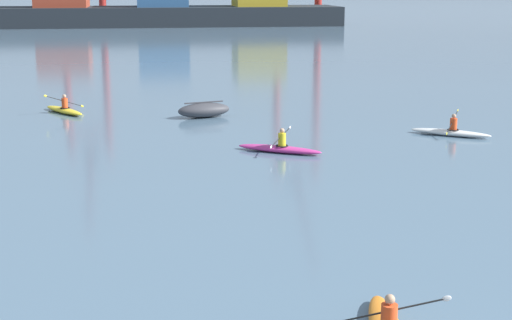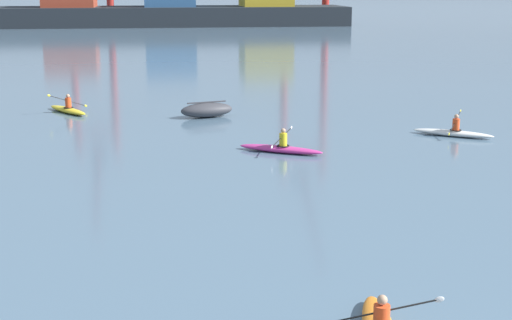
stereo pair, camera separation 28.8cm
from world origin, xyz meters
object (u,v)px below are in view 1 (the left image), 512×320
object	(u,v)px
container_barge	(165,7)
capsized_dinghy	(204,110)
kayak_yellow	(64,110)
kayak_white	(451,132)
kayak_magenta	(280,148)

from	to	relation	value
container_barge	capsized_dinghy	size ratio (longest dim) A/B	18.85
kayak_yellow	kayak_white	bearing A→B (deg)	-26.00
capsized_dinghy	kayak_white	bearing A→B (deg)	-30.89
container_barge	kayak_yellow	size ratio (longest dim) A/B	16.69
capsized_dinghy	kayak_yellow	xyz separation A→B (m)	(-6.81, 2.21, -0.18)
capsized_dinghy	kayak_magenta	xyz separation A→B (m)	(2.27, -8.08, -0.18)
kayak_yellow	kayak_white	world-z (taller)	kayak_yellow
kayak_magenta	kayak_white	bearing A→B (deg)	14.86
container_barge	capsized_dinghy	distance (m)	78.37
kayak_yellow	kayak_magenta	xyz separation A→B (m)	(9.08, -10.29, 0.00)
kayak_white	kayak_magenta	size ratio (longest dim) A/B	0.97
kayak_yellow	kayak_white	xyz separation A→B (m)	(16.87, -8.23, 0.00)
capsized_dinghy	kayak_yellow	bearing A→B (deg)	162.01
kayak_white	kayak_yellow	bearing A→B (deg)	154.00
kayak_white	container_barge	bearing A→B (deg)	96.40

